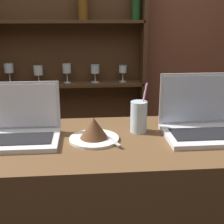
# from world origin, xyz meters

# --- Properties ---
(back_wall) EXTENTS (7.00, 0.06, 2.70)m
(back_wall) POSITION_xyz_m (0.00, 1.56, 1.35)
(back_wall) COLOR brown
(back_wall) RESTS_ON ground_plane
(back_shelf) EXTENTS (1.15, 0.18, 1.78)m
(back_shelf) POSITION_xyz_m (-0.10, 1.48, 0.93)
(back_shelf) COLOR #472D19
(back_shelf) RESTS_ON ground_plane
(laptop_near) EXTENTS (0.32, 0.21, 0.21)m
(laptop_near) POSITION_xyz_m (-0.24, 0.29, 1.06)
(laptop_near) COLOR silver
(laptop_near) RESTS_ON bar_counter
(laptop_far) EXTENTS (0.32, 0.24, 0.23)m
(laptop_far) POSITION_xyz_m (0.48, 0.29, 1.06)
(laptop_far) COLOR silver
(laptop_far) RESTS_ON bar_counter
(cake_plate) EXTENTS (0.19, 0.19, 0.09)m
(cake_plate) POSITION_xyz_m (0.05, 0.26, 1.05)
(cake_plate) COLOR silver
(cake_plate) RESTS_ON bar_counter
(water_glass) EXTENTS (0.07, 0.07, 0.20)m
(water_glass) POSITION_xyz_m (0.23, 0.34, 1.08)
(water_glass) COLOR silver
(water_glass) RESTS_ON bar_counter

